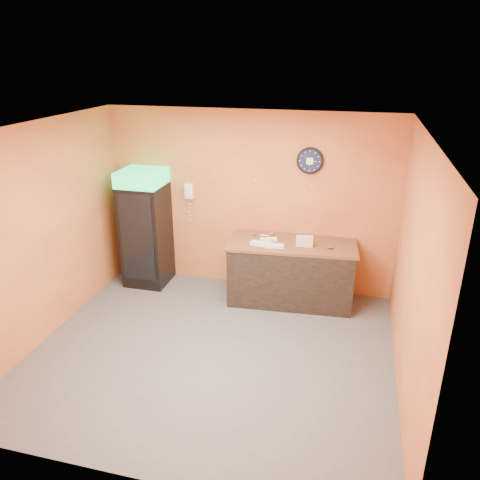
% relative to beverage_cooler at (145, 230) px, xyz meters
% --- Properties ---
extents(floor, '(4.50, 4.50, 0.00)m').
position_rel_beverage_cooler_xyz_m(floor, '(1.61, -1.61, -0.92)').
color(floor, '#47474C').
rests_on(floor, ground).
extents(back_wall, '(4.50, 0.02, 2.80)m').
position_rel_beverage_cooler_xyz_m(back_wall, '(1.61, 0.39, 0.48)').
color(back_wall, '#D57D3C').
rests_on(back_wall, floor).
extents(left_wall, '(0.02, 4.00, 2.80)m').
position_rel_beverage_cooler_xyz_m(left_wall, '(-0.64, -1.61, 0.48)').
color(left_wall, '#D57D3C').
rests_on(left_wall, floor).
extents(right_wall, '(0.02, 4.00, 2.80)m').
position_rel_beverage_cooler_xyz_m(right_wall, '(3.86, -1.61, 0.48)').
color(right_wall, '#D57D3C').
rests_on(right_wall, floor).
extents(ceiling, '(4.50, 4.00, 0.02)m').
position_rel_beverage_cooler_xyz_m(ceiling, '(1.61, -1.61, 1.88)').
color(ceiling, white).
rests_on(ceiling, back_wall).
extents(beverage_cooler, '(0.66, 0.68, 1.89)m').
position_rel_beverage_cooler_xyz_m(beverage_cooler, '(0.00, 0.00, 0.00)').
color(beverage_cooler, black).
rests_on(beverage_cooler, floor).
extents(prep_counter, '(1.87, 0.94, 0.91)m').
position_rel_beverage_cooler_xyz_m(prep_counter, '(2.36, -0.01, -0.47)').
color(prep_counter, black).
rests_on(prep_counter, floor).
extents(wall_clock, '(0.39, 0.06, 0.39)m').
position_rel_beverage_cooler_xyz_m(wall_clock, '(2.52, 0.36, 1.18)').
color(wall_clock, black).
rests_on(wall_clock, back_wall).
extents(wall_phone, '(0.13, 0.11, 0.24)m').
position_rel_beverage_cooler_xyz_m(wall_phone, '(0.65, 0.34, 0.60)').
color(wall_phone, white).
rests_on(wall_phone, back_wall).
extents(butcher_paper, '(1.95, 0.98, 0.04)m').
position_rel_beverage_cooler_xyz_m(butcher_paper, '(2.36, -0.01, 0.01)').
color(butcher_paper, brown).
rests_on(butcher_paper, prep_counter).
extents(sub_roll_stack, '(0.25, 0.10, 0.15)m').
position_rel_beverage_cooler_xyz_m(sub_roll_stack, '(2.55, -0.10, 0.10)').
color(sub_roll_stack, beige).
rests_on(sub_roll_stack, butcher_paper).
extents(wrapped_sandwich_left, '(0.32, 0.14, 0.04)m').
position_rel_beverage_cooler_xyz_m(wrapped_sandwich_left, '(1.94, -0.21, 0.05)').
color(wrapped_sandwich_left, silver).
rests_on(wrapped_sandwich_left, butcher_paper).
extents(wrapped_sandwich_mid, '(0.28, 0.15, 0.04)m').
position_rel_beverage_cooler_xyz_m(wrapped_sandwich_mid, '(2.14, -0.25, 0.05)').
color(wrapped_sandwich_mid, silver).
rests_on(wrapped_sandwich_mid, butcher_paper).
extents(wrapped_sandwich_right, '(0.27, 0.17, 0.04)m').
position_rel_beverage_cooler_xyz_m(wrapped_sandwich_right, '(2.01, -0.01, 0.05)').
color(wrapped_sandwich_right, silver).
rests_on(wrapped_sandwich_right, butcher_paper).
extents(kitchen_tool, '(0.07, 0.07, 0.07)m').
position_rel_beverage_cooler_xyz_m(kitchen_tool, '(2.01, 0.15, 0.06)').
color(kitchen_tool, silver).
rests_on(kitchen_tool, butcher_paper).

